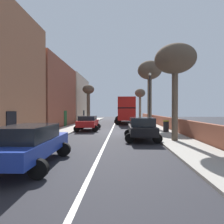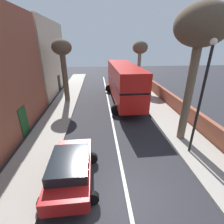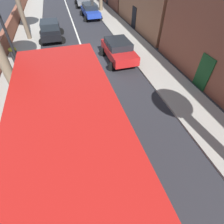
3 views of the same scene
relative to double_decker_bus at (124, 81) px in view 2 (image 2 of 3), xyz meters
The scene contains 9 objects.
ground_plane 13.02m from the double_decker_bus, 97.63° to the right, with size 84.00×84.00×0.00m, color #28282D.
road_centre_line 13.02m from the double_decker_bus, 97.63° to the right, with size 0.16×54.00×0.01m, color silver.
sidewalk_left 14.49m from the double_decker_bus, 117.47° to the right, with size 2.60×60.00×0.12m, color #9E998E.
double_decker_bus is the anchor object (origin of this frame).
parked_car_red_left_2 12.39m from the double_decker_bus, 109.96° to the right, with size 2.55×4.11×1.57m.
street_tree_left_2 7.00m from the double_decker_bus, behind, with size 2.02×2.02×6.46m.
street_tree_right_3 9.76m from the double_decker_bus, 71.10° to the right, with size 2.92×2.92×8.09m.
street_tree_right_5 7.17m from the double_decker_bus, 62.02° to the left, with size 2.07×2.07×6.34m.
lamppost_right 10.24m from the double_decker_bus, 75.14° to the right, with size 0.32×0.32×6.31m.
Camera 2 is at (-1.11, -4.86, 6.23)m, focal length 26.03 mm.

